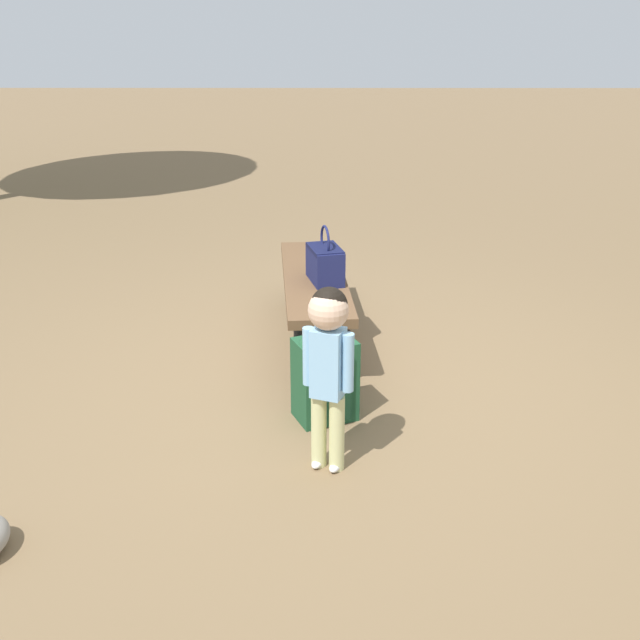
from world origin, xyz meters
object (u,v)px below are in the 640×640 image
park_bench (314,283)px  handbag (325,262)px  backpack_large (325,374)px  backpack_small (322,374)px  child_standing (328,351)px

park_bench → handbag: bearing=30.3°
backpack_large → park_bench: bearing=-176.5°
backpack_large → backpack_small: (-0.21, -0.01, -0.10)m
park_bench → handbag: size_ratio=4.42×
child_standing → park_bench: bearing=-177.1°
child_standing → backpack_small: size_ratio=2.91×
park_bench → backpack_large: bearing=3.5°
backpack_small → backpack_large: bearing=3.6°
park_bench → child_standing: size_ratio=1.77×
child_standing → backpack_large: child_standing is taller
park_bench → backpack_large: backpack_large is taller
park_bench → backpack_large: (1.10, 0.07, -0.13)m
park_bench → child_standing: (1.59, 0.08, 0.22)m
handbag → backpack_large: handbag is taller
handbag → child_standing: bearing=0.4°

